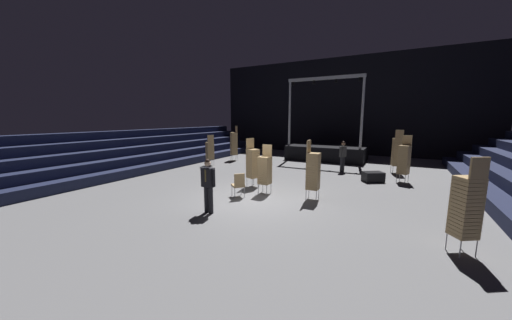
{
  "coord_description": "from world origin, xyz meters",
  "views": [
    {
      "loc": [
        4.59,
        -8.32,
        3.01
      ],
      "look_at": [
        -0.24,
        0.57,
        1.4
      ],
      "focal_mm": 18.47,
      "sensor_mm": 36.0,
      "label": 1
    }
  ],
  "objects_px": {
    "chair_stack_mid_right": "(210,150)",
    "crew_worker_near_stage": "(343,155)",
    "chair_stack_mid_left": "(466,206)",
    "chair_stack_rear_right": "(313,170)",
    "chair_stack_rear_left": "(234,143)",
    "stage_riser": "(327,151)",
    "chair_stack_mid_centre": "(265,169)",
    "chair_stack_front_left": "(397,152)",
    "man_with_tie": "(208,183)",
    "chair_stack_rear_centre": "(404,159)",
    "chair_stack_front_right": "(253,163)",
    "loose_chair_near_man": "(239,184)",
    "equipment_road_case": "(373,177)"
  },
  "relations": [
    {
      "from": "chair_stack_mid_left",
      "to": "chair_stack_mid_centre",
      "type": "bearing_deg",
      "value": 126.65
    },
    {
      "from": "chair_stack_rear_centre",
      "to": "equipment_road_case",
      "type": "bearing_deg",
      "value": 44.5
    },
    {
      "from": "man_with_tie",
      "to": "chair_stack_rear_centre",
      "type": "height_order",
      "value": "chair_stack_rear_centre"
    },
    {
      "from": "chair_stack_mid_centre",
      "to": "chair_stack_rear_left",
      "type": "distance_m",
      "value": 8.7
    },
    {
      "from": "chair_stack_rear_left",
      "to": "equipment_road_case",
      "type": "relative_size",
      "value": 2.75
    },
    {
      "from": "chair_stack_rear_right",
      "to": "equipment_road_case",
      "type": "xyz_separation_m",
      "value": [
        1.74,
        4.15,
        -0.88
      ]
    },
    {
      "from": "chair_stack_mid_left",
      "to": "equipment_road_case",
      "type": "relative_size",
      "value": 2.47
    },
    {
      "from": "chair_stack_mid_left",
      "to": "chair_stack_rear_right",
      "type": "height_order",
      "value": "same"
    },
    {
      "from": "crew_worker_near_stage",
      "to": "loose_chair_near_man",
      "type": "relative_size",
      "value": 1.84
    },
    {
      "from": "chair_stack_front_left",
      "to": "chair_stack_mid_centre",
      "type": "distance_m",
      "value": 8.43
    },
    {
      "from": "man_with_tie",
      "to": "loose_chair_near_man",
      "type": "relative_size",
      "value": 1.86
    },
    {
      "from": "chair_stack_rear_right",
      "to": "chair_stack_rear_left",
      "type": "bearing_deg",
      "value": -131.57
    },
    {
      "from": "chair_stack_rear_right",
      "to": "chair_stack_front_left",
      "type": "bearing_deg",
      "value": 157.4
    },
    {
      "from": "chair_stack_mid_right",
      "to": "crew_worker_near_stage",
      "type": "distance_m",
      "value": 8.12
    },
    {
      "from": "chair_stack_rear_right",
      "to": "crew_worker_near_stage",
      "type": "height_order",
      "value": "chair_stack_rear_right"
    },
    {
      "from": "chair_stack_mid_centre",
      "to": "chair_stack_rear_right",
      "type": "bearing_deg",
      "value": -174.61
    },
    {
      "from": "chair_stack_mid_right",
      "to": "chair_stack_rear_left",
      "type": "height_order",
      "value": "chair_stack_rear_left"
    },
    {
      "from": "chair_stack_mid_centre",
      "to": "chair_stack_rear_left",
      "type": "height_order",
      "value": "chair_stack_rear_left"
    },
    {
      "from": "stage_riser",
      "to": "chair_stack_mid_centre",
      "type": "height_order",
      "value": "stage_riser"
    },
    {
      "from": "chair_stack_front_left",
      "to": "loose_chair_near_man",
      "type": "bearing_deg",
      "value": -139.67
    },
    {
      "from": "stage_riser",
      "to": "loose_chair_near_man",
      "type": "height_order",
      "value": "stage_riser"
    },
    {
      "from": "chair_stack_front_right",
      "to": "equipment_road_case",
      "type": "distance_m",
      "value": 5.88
    },
    {
      "from": "chair_stack_front_left",
      "to": "chair_stack_mid_centre",
      "type": "xyz_separation_m",
      "value": [
        -4.58,
        -7.08,
        -0.21
      ]
    },
    {
      "from": "man_with_tie",
      "to": "chair_stack_mid_left",
      "type": "bearing_deg",
      "value": -171.33
    },
    {
      "from": "chair_stack_mid_centre",
      "to": "chair_stack_rear_right",
      "type": "height_order",
      "value": "chair_stack_rear_right"
    },
    {
      "from": "chair_stack_rear_left",
      "to": "chair_stack_rear_right",
      "type": "xyz_separation_m",
      "value": [
        7.68,
        -6.41,
        -0.13
      ]
    },
    {
      "from": "chair_stack_mid_left",
      "to": "crew_worker_near_stage",
      "type": "distance_m",
      "value": 9.15
    },
    {
      "from": "chair_stack_rear_centre",
      "to": "crew_worker_near_stage",
      "type": "height_order",
      "value": "chair_stack_rear_centre"
    },
    {
      "from": "chair_stack_mid_left",
      "to": "chair_stack_front_right",
      "type": "bearing_deg",
      "value": 123.95
    },
    {
      "from": "chair_stack_front_left",
      "to": "chair_stack_mid_left",
      "type": "bearing_deg",
      "value": -97.68
    },
    {
      "from": "man_with_tie",
      "to": "crew_worker_near_stage",
      "type": "bearing_deg",
      "value": -102.8
    },
    {
      "from": "chair_stack_rear_right",
      "to": "equipment_road_case",
      "type": "height_order",
      "value": "chair_stack_rear_right"
    },
    {
      "from": "chair_stack_mid_right",
      "to": "equipment_road_case",
      "type": "relative_size",
      "value": 2.18
    },
    {
      "from": "stage_riser",
      "to": "chair_stack_mid_right",
      "type": "distance_m",
      "value": 8.52
    },
    {
      "from": "chair_stack_mid_right",
      "to": "crew_worker_near_stage",
      "type": "height_order",
      "value": "chair_stack_mid_right"
    },
    {
      "from": "chair_stack_mid_right",
      "to": "chair_stack_rear_right",
      "type": "distance_m",
      "value": 8.83
    },
    {
      "from": "chair_stack_mid_centre",
      "to": "chair_stack_rear_centre",
      "type": "xyz_separation_m",
      "value": [
        4.9,
        4.82,
        0.13
      ]
    },
    {
      "from": "chair_stack_front_right",
      "to": "chair_stack_mid_left",
      "type": "xyz_separation_m",
      "value": [
        6.98,
        -2.92,
        0.04
      ]
    },
    {
      "from": "chair_stack_mid_right",
      "to": "equipment_road_case",
      "type": "bearing_deg",
      "value": -57.4
    },
    {
      "from": "chair_stack_front_right",
      "to": "loose_chair_near_man",
      "type": "distance_m",
      "value": 1.78
    },
    {
      "from": "stage_riser",
      "to": "chair_stack_mid_centre",
      "type": "xyz_separation_m",
      "value": [
        -0.03,
        -10.1,
        0.37
      ]
    },
    {
      "from": "chair_stack_mid_left",
      "to": "chair_stack_rear_right",
      "type": "bearing_deg",
      "value": 117.25
    },
    {
      "from": "man_with_tie",
      "to": "chair_stack_front_left",
      "type": "relative_size",
      "value": 0.73
    },
    {
      "from": "man_with_tie",
      "to": "crew_worker_near_stage",
      "type": "distance_m",
      "value": 9.18
    },
    {
      "from": "chair_stack_mid_right",
      "to": "chair_stack_rear_centre",
      "type": "xyz_separation_m",
      "value": [
        10.88,
        0.76,
        0.13
      ]
    },
    {
      "from": "chair_stack_front_right",
      "to": "chair_stack_mid_left",
      "type": "bearing_deg",
      "value": 89.9
    },
    {
      "from": "equipment_road_case",
      "to": "chair_stack_mid_right",
      "type": "bearing_deg",
      "value": -178.76
    },
    {
      "from": "chair_stack_rear_right",
      "to": "crew_worker_near_stage",
      "type": "bearing_deg",
      "value": 178.42
    },
    {
      "from": "chair_stack_front_left",
      "to": "chair_stack_rear_centre",
      "type": "bearing_deg",
      "value": -98.38
    },
    {
      "from": "chair_stack_mid_centre",
      "to": "chair_stack_rear_right",
      "type": "relative_size",
      "value": 0.89
    }
  ]
}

